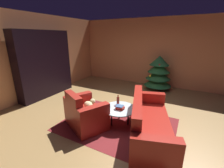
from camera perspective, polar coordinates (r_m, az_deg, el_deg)
ground_plane at (r=3.97m, az=3.01°, el=-12.99°), size 7.82×7.82×0.00m
wall_back at (r=6.58m, az=15.60°, el=11.33°), size 6.50×0.06×2.73m
wall_left at (r=5.62m, az=-28.49°, el=8.86°), size 0.06×6.64×2.73m
area_rug at (r=3.74m, az=1.99°, el=-15.00°), size 2.58×1.90×0.01m
bookshelf_unit at (r=5.71m, az=-22.79°, el=7.01°), size 0.39×1.98×2.21m
armchair_red at (r=3.61m, az=-10.22°, el=-10.95°), size 1.20×1.07×0.85m
couch_red at (r=3.25m, az=13.59°, el=-14.83°), size 1.28×2.08×0.89m
coffee_table at (r=3.63m, az=2.86°, el=-9.50°), size 0.79×0.79×0.40m
book_stack_on_table at (r=3.54m, az=2.96°, el=-8.79°), size 0.22×0.16×0.09m
bottle_on_table at (r=3.76m, az=2.26°, el=-6.25°), size 0.07×0.07×0.25m
decorated_tree at (r=6.12m, az=17.10°, el=4.05°), size 1.03×1.03×1.31m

